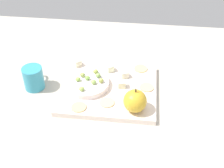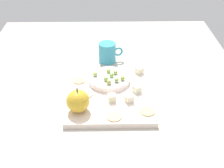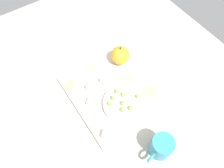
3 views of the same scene
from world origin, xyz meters
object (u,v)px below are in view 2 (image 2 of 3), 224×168
(cheese_cube_1, at_px, (112,98))
(grape_0, at_px, (117,80))
(apple_whole, at_px, (78,101))
(cracker_1, at_px, (86,94))
(cheese_cube_3, at_px, (129,98))
(cracker_0, at_px, (114,117))
(serving_dish, at_px, (109,79))
(cracker_3, at_px, (147,111))
(grape_3, at_px, (108,71))
(grape_1, at_px, (123,78))
(cheese_cube_0, at_px, (139,70))
(grape_2, at_px, (112,75))
(grape_4, at_px, (95,74))
(grape_7, at_px, (107,79))
(grape_5, at_px, (109,82))
(cup, at_px, (107,52))
(grape_6, at_px, (116,72))
(cracker_2, at_px, (79,80))
(platter, at_px, (110,95))
(cheese_cube_2, at_px, (137,89))

(cheese_cube_1, relative_size, grape_0, 1.36)
(apple_whole, xyz_separation_m, cracker_1, (-0.09, 0.02, -0.04))
(cheese_cube_3, xyz_separation_m, cracker_0, (0.08, -0.05, -0.01))
(serving_dish, relative_size, cracker_3, 3.13)
(cheese_cube_1, xyz_separation_m, cracker_3, (0.06, 0.11, -0.01))
(cracker_3, xyz_separation_m, grape_3, (-0.22, -0.12, 0.03))
(serving_dish, bearing_deg, cracker_0, 3.75)
(grape_0, distance_m, grape_3, 0.07)
(apple_whole, bearing_deg, cracker_0, 72.41)
(grape_1, height_order, grape_3, grape_1)
(cheese_cube_0, relative_size, grape_2, 1.36)
(grape_0, height_order, grape_4, grape_0)
(grape_7, bearing_deg, grape_2, 144.96)
(grape_0, distance_m, grape_5, 0.03)
(cheese_cube_1, distance_m, cracker_1, 0.10)
(cup, bearing_deg, grape_3, 1.06)
(serving_dish, xyz_separation_m, grape_1, (0.02, 0.05, 0.02))
(grape_6, bearing_deg, grape_2, -37.08)
(grape_7, bearing_deg, grape_0, 74.36)
(cracker_0, bearing_deg, apple_whole, -107.59)
(cracker_2, bearing_deg, grape_1, 79.37)
(platter, bearing_deg, apple_whole, -46.76)
(cheese_cube_2, height_order, grape_7, grape_7)
(platter, distance_m, cheese_cube_2, 0.10)
(platter, xyz_separation_m, grape_5, (-0.03, -0.00, 0.04))
(apple_whole, relative_size, cracker_3, 1.52)
(cheese_cube_1, height_order, cracker_1, cheese_cube_1)
(serving_dish, xyz_separation_m, cup, (-0.19, -0.00, 0.01))
(serving_dish, height_order, apple_whole, apple_whole)
(grape_6, bearing_deg, grape_5, -20.28)
(grape_1, bearing_deg, grape_7, -87.21)
(cheese_cube_0, height_order, cracker_0, cheese_cube_0)
(platter, distance_m, grape_3, 0.11)
(grape_2, bearing_deg, cheese_cube_0, 118.78)
(cheese_cube_2, xyz_separation_m, grape_1, (-0.05, -0.05, 0.02))
(grape_6, bearing_deg, cheese_cube_1, -6.51)
(cheese_cube_2, xyz_separation_m, grape_0, (-0.03, -0.07, 0.02))
(cheese_cube_1, bearing_deg, cracker_3, 61.29)
(grape_5, xyz_separation_m, grape_7, (-0.02, -0.01, -0.00))
(platter, distance_m, grape_4, 0.11)
(apple_whole, distance_m, cracker_3, 0.23)
(grape_6, bearing_deg, apple_whole, -32.98)
(platter, xyz_separation_m, serving_dish, (-0.08, -0.00, 0.02))
(platter, bearing_deg, cracker_0, 4.90)
(cheese_cube_0, xyz_separation_m, cracker_3, (0.24, 0.01, -0.01))
(grape_3, distance_m, grape_6, 0.03)
(grape_0, bearing_deg, cup, -172.15)
(grape_5, bearing_deg, cheese_cube_3, 40.78)
(cracker_3, bearing_deg, cracker_0, -76.88)
(grape_3, bearing_deg, cracker_1, -34.91)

